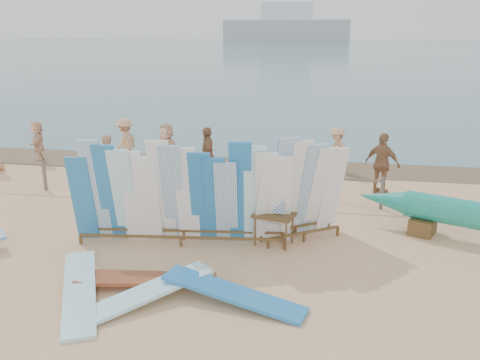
% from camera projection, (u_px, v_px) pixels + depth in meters
% --- Properties ---
extents(ground, '(160.00, 160.00, 0.00)m').
position_uv_depth(ground, '(133.00, 236.00, 12.13)').
color(ground, '#DDAE7F').
rests_on(ground, ground).
extents(ocean, '(320.00, 240.00, 0.02)m').
position_uv_depth(ocean, '(314.00, 48.00, 132.98)').
color(ocean, '#446E7A').
rests_on(ocean, ground).
extents(wet_sand_strip, '(40.00, 2.60, 0.01)m').
position_uv_depth(wet_sand_strip, '(205.00, 162.00, 18.93)').
color(wet_sand_strip, brown).
rests_on(wet_sand_strip, ground).
extents(distant_ship, '(45.00, 8.00, 14.00)m').
position_uv_depth(distant_ship, '(286.00, 28.00, 182.55)').
color(distant_ship, '#999EA3').
rests_on(distant_ship, ocean).
extents(fence, '(12.08, 0.08, 0.90)m').
position_uv_depth(fence, '(170.00, 176.00, 14.78)').
color(fence, '#6C5E51').
rests_on(fence, ground).
extents(main_surfboard_rack, '(5.03, 1.15, 2.49)m').
position_uv_depth(main_surfboard_rack, '(181.00, 197.00, 11.42)').
color(main_surfboard_rack, brown).
rests_on(main_surfboard_rack, ground).
extents(side_surfboard_rack, '(2.15, 1.68, 2.54)m').
position_uv_depth(side_surfboard_rack, '(301.00, 193.00, 11.65)').
color(side_surfboard_rack, brown).
rests_on(side_surfboard_rack, ground).
extents(vendor_table, '(1.02, 0.83, 1.19)m').
position_uv_depth(vendor_table, '(274.00, 228.00, 11.55)').
color(vendor_table, brown).
rests_on(vendor_table, ground).
extents(flat_board_b, '(2.27, 2.33, 0.35)m').
position_uv_depth(flat_board_b, '(144.00, 302.00, 9.18)').
color(flat_board_b, '#90D4E7').
rests_on(flat_board_b, ground).
extents(flat_board_a, '(1.67, 2.67, 0.36)m').
position_uv_depth(flat_board_a, '(80.00, 300.00, 9.27)').
color(flat_board_a, '#90D4E7').
rests_on(flat_board_a, ground).
extents(flat_board_d, '(2.75, 1.18, 0.38)m').
position_uv_depth(flat_board_d, '(233.00, 303.00, 9.17)').
color(flat_board_d, '#2472B6').
rests_on(flat_board_d, ground).
extents(flat_board_c, '(2.75, 1.23, 0.25)m').
position_uv_depth(flat_board_c, '(147.00, 285.00, 9.82)').
color(flat_board_c, '#974B29').
rests_on(flat_board_c, ground).
extents(beach_chair_left, '(0.68, 0.69, 0.80)m').
position_uv_depth(beach_chair_left, '(166.00, 177.00, 16.12)').
color(beach_chair_left, red).
rests_on(beach_chair_left, ground).
extents(beach_chair_right, '(0.71, 0.72, 0.83)m').
position_uv_depth(beach_chair_right, '(230.00, 182.00, 15.59)').
color(beach_chair_right, red).
rests_on(beach_chair_right, ground).
extents(stroller, '(0.80, 0.98, 1.16)m').
position_uv_depth(stroller, '(246.00, 179.00, 15.11)').
color(stroller, red).
rests_on(stroller, ground).
extents(beachgoer_5, '(1.58, 1.41, 1.74)m').
position_uv_depth(beachgoer_5, '(167.00, 149.00, 17.15)').
color(beachgoer_5, beige).
rests_on(beachgoer_5, ground).
extents(beachgoer_4, '(0.73, 1.14, 1.80)m').
position_uv_depth(beachgoer_4, '(208.00, 155.00, 16.17)').
color(beachgoer_4, '#8C6042').
rests_on(beachgoer_4, ground).
extents(beachgoer_9, '(0.86, 1.09, 1.57)m').
position_uv_depth(beachgoer_9, '(337.00, 150.00, 17.39)').
color(beachgoer_9, tan).
rests_on(beachgoer_9, ground).
extents(beachgoer_3, '(0.70, 1.18, 1.72)m').
position_uv_depth(beachgoer_3, '(125.00, 142.00, 18.20)').
color(beachgoer_3, tan).
rests_on(beachgoer_3, ground).
extents(beachgoer_11, '(1.06, 1.48, 1.54)m').
position_uv_depth(beachgoer_11, '(38.00, 142.00, 18.67)').
color(beachgoer_11, beige).
rests_on(beachgoer_11, ground).
extents(beachgoer_10, '(1.17, 0.96, 1.84)m').
position_uv_depth(beachgoer_10, '(382.00, 164.00, 15.03)').
color(beachgoer_10, '#8C6042').
rests_on(beachgoer_10, ground).
extents(beachgoer_2, '(0.85, 0.73, 1.59)m').
position_uv_depth(beachgoer_2, '(109.00, 160.00, 16.02)').
color(beachgoer_2, beige).
rests_on(beachgoer_2, ground).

